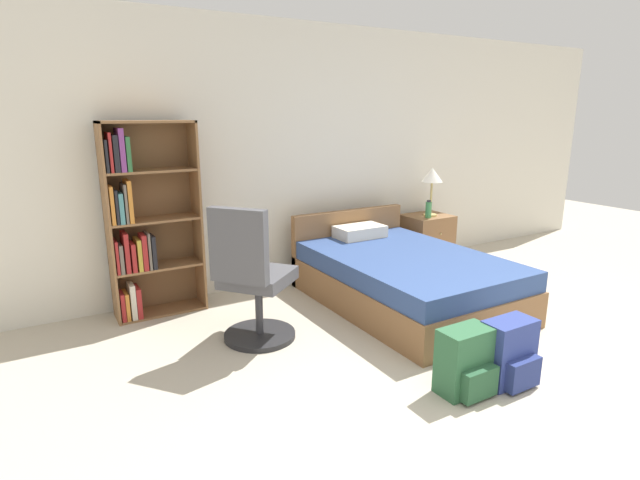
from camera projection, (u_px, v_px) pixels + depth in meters
name	position (u px, v px, depth m)	size (l,w,h in m)	color
ground_plane	(580.00, 435.00, 2.76)	(14.00, 14.00, 0.00)	#BCB29E
wall_back	(302.00, 156.00, 5.14)	(9.00, 0.06, 2.60)	silver
bookshelf	(142.00, 222.00, 4.22)	(0.76, 0.30, 1.67)	brown
bed	(401.00, 277.00, 4.63)	(1.33, 1.99, 0.73)	brown
office_chair	(252.00, 282.00, 3.76)	(0.72, 0.71, 1.09)	#232326
nightstand	(426.00, 239.00, 5.86)	(0.52, 0.46, 0.58)	brown
table_lamp	(432.00, 177.00, 5.65)	(0.24, 0.24, 0.55)	tan
water_bottle	(428.00, 210.00, 5.62)	(0.07, 0.07, 0.20)	#3F8C4C
backpack_blue	(509.00, 354.00, 3.25)	(0.35, 0.26, 0.44)	navy
backpack_green	(466.00, 363.00, 3.14)	(0.34, 0.27, 0.43)	#2D603D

